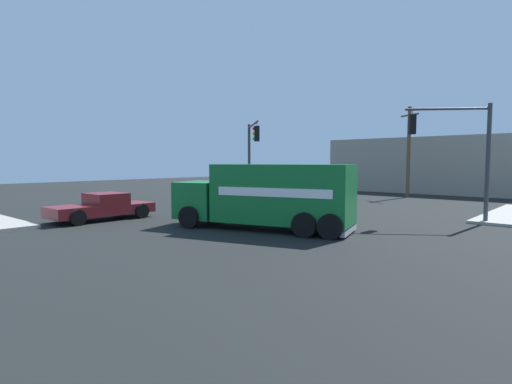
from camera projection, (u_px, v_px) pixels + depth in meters
The scene contains 7 objects.
ground_plane at pixel (261, 226), 19.00m from camera, with size 100.00×100.00×0.00m, color black.
delivery_truck at pixel (268, 196), 17.89m from camera, with size 8.38×4.78×2.89m.
traffic_light_primary at pixel (461, 144), 19.54m from camera, with size 3.34×2.41×5.65m.
traffic_light_secondary at pixel (251, 150), 27.85m from camera, with size 3.67×3.26×5.72m.
pickup_maroon at pixel (103, 206), 20.86m from camera, with size 2.26×5.21×1.38m.
utility_pole at pixel (409, 151), 33.99m from camera, with size 1.91×1.30×7.61m.
building_backdrop at pixel (455, 165), 38.22m from camera, with size 23.64×6.00×5.33m, color gray.
Camera 1 is at (12.25, -14.31, 2.98)m, focal length 28.36 mm.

